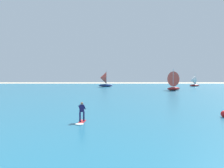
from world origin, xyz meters
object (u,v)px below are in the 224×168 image
(kitesurfer, at_px, (82,115))
(sailboat_near_shore, at_px, (104,79))
(sailboat_outermost, at_px, (193,81))
(sailboat_heeled_over, at_px, (176,81))

(kitesurfer, distance_m, sailboat_near_shore, 52.38)
(sailboat_outermost, relative_size, sailboat_near_shore, 0.74)
(kitesurfer, relative_size, sailboat_outermost, 0.52)
(kitesurfer, distance_m, sailboat_heeled_over, 41.56)
(sailboat_heeled_over, bearing_deg, sailboat_near_shore, 140.48)
(sailboat_outermost, height_order, sailboat_near_shore, sailboat_near_shore)
(sailboat_heeled_over, bearing_deg, sailboat_outermost, 59.03)
(sailboat_outermost, relative_size, sailboat_heeled_over, 0.74)
(kitesurfer, xyz_separation_m, sailboat_heeled_over, (18.10, 37.37, 1.77))
(kitesurfer, xyz_separation_m, sailboat_near_shore, (-0.06, 52.35, 1.78))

